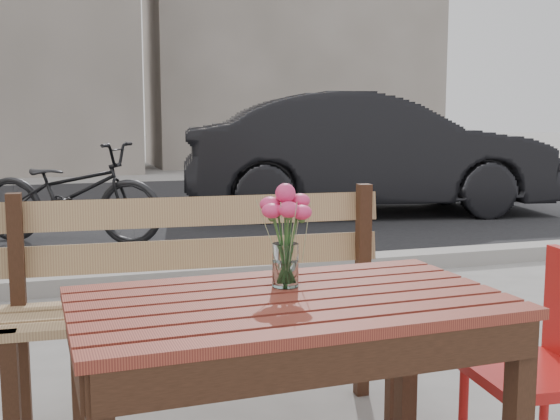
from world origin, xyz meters
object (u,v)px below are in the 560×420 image
at_px(parked_car, 367,154).
at_px(bicycle, 70,193).
at_px(main_vase, 285,223).
at_px(main_table, 290,339).
at_px(red_chair, 553,355).

xyz_separation_m(parked_car, bicycle, (-3.52, -1.02, -0.26)).
distance_m(main_vase, parked_car, 6.74).
xyz_separation_m(main_table, bicycle, (-0.48, 5.11, -0.12)).
bearing_deg(parked_car, main_vase, 163.05).
height_order(main_table, red_chair, red_chair).
relative_size(red_chair, bicycle, 0.42).
distance_m(red_chair, bicycle, 5.25).
xyz_separation_m(red_chair, main_vase, (-0.88, 0.08, 0.46)).
bearing_deg(bicycle, main_vase, -145.68).
bearing_deg(bicycle, red_chair, -136.20).
height_order(red_chair, parked_car, parked_car).
bearing_deg(main_table, parked_car, 61.62).
distance_m(main_table, main_vase, 0.32).
distance_m(parked_car, bicycle, 3.68).
bearing_deg(bicycle, parked_car, -45.20).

